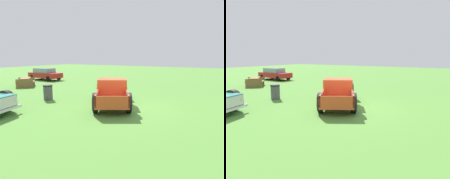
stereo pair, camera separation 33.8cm
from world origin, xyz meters
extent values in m
plane|color=#548C38|center=(0.00, 0.00, 0.00)|extent=(80.00, 80.00, 0.00)
cube|color=#D14723|center=(1.67, 1.52, 0.63)|extent=(1.97, 1.98, 0.53)
cube|color=silver|center=(2.30, 1.89, 0.63)|extent=(0.71, 1.16, 0.44)
sphere|color=silver|center=(1.99, 2.39, 0.65)|extent=(0.19, 0.19, 0.19)
sphere|color=silver|center=(2.58, 1.38, 0.65)|extent=(0.19, 0.19, 0.19)
cube|color=#D14723|center=(0.51, 0.84, 0.91)|extent=(1.88, 2.01, 1.10)
cube|color=#8C9EA8|center=(1.01, 1.14, 1.16)|extent=(0.73, 1.21, 0.48)
cube|color=#D14723|center=(-0.90, 0.02, 0.41)|extent=(2.54, 2.40, 0.10)
cube|color=#D14723|center=(-1.28, 0.68, 0.72)|extent=(1.77, 1.08, 0.53)
cube|color=#D14723|center=(-0.51, -0.64, 0.72)|extent=(1.77, 1.08, 0.53)
cube|color=#D14723|center=(-1.73, -0.47, 0.72)|extent=(0.88, 1.42, 0.53)
cylinder|color=black|center=(1.26, 2.21, 0.36)|extent=(0.73, 0.55, 0.73)
cylinder|color=#B7B7BC|center=(1.25, 2.22, 0.36)|extent=(0.37, 0.35, 0.29)
cylinder|color=black|center=(1.26, 2.21, 0.55)|extent=(0.93, 0.70, 0.92)
cylinder|color=black|center=(2.07, 0.83, 0.36)|extent=(0.73, 0.55, 0.73)
cylinder|color=#B7B7BC|center=(2.08, 0.82, 0.36)|extent=(0.37, 0.35, 0.29)
cylinder|color=black|center=(2.07, 0.83, 0.55)|extent=(0.93, 0.70, 0.92)
cylinder|color=black|center=(-1.51, 0.59, 0.36)|extent=(0.73, 0.55, 0.73)
cylinder|color=#B7B7BC|center=(-1.51, 0.60, 0.36)|extent=(0.37, 0.35, 0.29)
cylinder|color=black|center=(-1.51, 0.59, 0.55)|extent=(0.93, 0.70, 0.92)
cylinder|color=black|center=(-0.70, -0.80, 0.36)|extent=(0.73, 0.55, 0.73)
cylinder|color=#B7B7BC|center=(-0.69, -0.80, 0.36)|extent=(0.37, 0.35, 0.29)
cylinder|color=black|center=(-0.70, -0.80, 0.55)|extent=(0.93, 0.70, 0.92)
cube|color=silver|center=(2.33, 1.91, 0.33)|extent=(0.97, 1.56, 0.11)
cube|color=silver|center=(-4.17, 3.67, 0.67)|extent=(1.38, 0.37, 0.47)
sphere|color=silver|center=(-3.57, 3.83, 0.70)|extent=(0.21, 0.21, 0.21)
cylinder|color=black|center=(-3.51, 4.63, 0.39)|extent=(0.39, 0.81, 0.78)
cylinder|color=#B7B7BC|center=(-3.50, 4.63, 0.39)|extent=(0.31, 0.36, 0.31)
cylinder|color=black|center=(-3.51, 4.63, 0.59)|extent=(0.50, 1.02, 0.98)
cube|color=silver|center=(-4.16, 3.63, 0.35)|extent=(1.85, 0.51, 0.12)
cube|color=#B21E1E|center=(6.70, 13.26, 0.56)|extent=(1.76, 4.04, 0.54)
cube|color=#7F939E|center=(6.71, 13.39, 1.08)|extent=(1.44, 2.27, 0.50)
cylinder|color=black|center=(7.39, 11.88, 0.29)|extent=(0.20, 0.59, 0.58)
cylinder|color=black|center=(5.94, 11.92, 0.29)|extent=(0.20, 0.59, 0.58)
cylinder|color=black|center=(7.47, 14.59, 0.29)|extent=(0.20, 0.59, 0.58)
cylinder|color=black|center=(6.02, 14.63, 0.29)|extent=(0.20, 0.59, 0.58)
cube|color=olive|center=(2.37, 10.94, 0.75)|extent=(1.82, 1.86, 0.06)
cube|color=olive|center=(2.80, 10.53, 0.45)|extent=(1.44, 1.50, 0.05)
cube|color=olive|center=(1.93, 11.36, 0.45)|extent=(1.44, 1.50, 0.05)
cube|color=olive|center=(1.82, 10.36, 0.38)|extent=(1.07, 1.02, 0.75)
cube|color=olive|center=(2.92, 11.53, 0.38)|extent=(1.07, 1.02, 0.75)
cylinder|color=#4C4C51|center=(-0.52, 4.93, 0.42)|extent=(0.56, 0.56, 0.85)
cylinder|color=black|center=(-0.52, 4.93, 0.90)|extent=(0.59, 0.59, 0.10)
camera|label=1|loc=(-9.40, -4.94, 2.79)|focal=32.61mm
camera|label=2|loc=(-9.22, -5.23, 2.79)|focal=32.61mm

